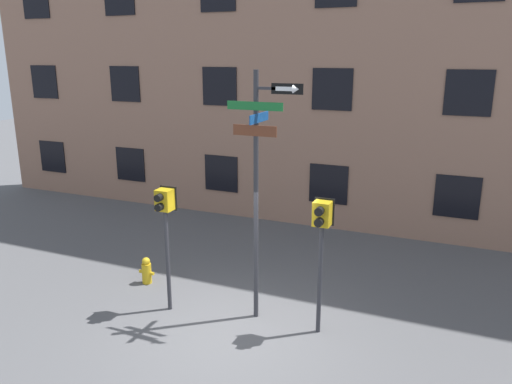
{
  "coord_description": "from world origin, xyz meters",
  "views": [
    {
      "loc": [
        3.48,
        -7.17,
        4.87
      ],
      "look_at": [
        0.09,
        0.83,
        2.49
      ],
      "focal_mm": 35.0,
      "sensor_mm": 36.0,
      "label": 1
    }
  ],
  "objects_px": {
    "pedestrian_signal_right": "(321,230)",
    "fire_hydrant": "(147,271)",
    "street_sign_pole": "(259,176)",
    "pedestrian_signal_left": "(165,216)"
  },
  "relations": [
    {
      "from": "pedestrian_signal_right",
      "to": "street_sign_pole",
      "type": "bearing_deg",
      "value": 176.29
    },
    {
      "from": "fire_hydrant",
      "to": "pedestrian_signal_left",
      "type": "bearing_deg",
      "value": -36.45
    },
    {
      "from": "pedestrian_signal_right",
      "to": "fire_hydrant",
      "type": "height_order",
      "value": "pedestrian_signal_right"
    },
    {
      "from": "pedestrian_signal_right",
      "to": "fire_hydrant",
      "type": "xyz_separation_m",
      "value": [
        -4.06,
        0.49,
        -1.68
      ]
    },
    {
      "from": "pedestrian_signal_left",
      "to": "fire_hydrant",
      "type": "relative_size",
      "value": 4.14
    },
    {
      "from": "pedestrian_signal_right",
      "to": "fire_hydrant",
      "type": "distance_m",
      "value": 4.42
    },
    {
      "from": "fire_hydrant",
      "to": "pedestrian_signal_right",
      "type": "bearing_deg",
      "value": -6.83
    },
    {
      "from": "street_sign_pole",
      "to": "pedestrian_signal_left",
      "type": "height_order",
      "value": "street_sign_pole"
    },
    {
      "from": "pedestrian_signal_right",
      "to": "fire_hydrant",
      "type": "bearing_deg",
      "value": 173.17
    },
    {
      "from": "fire_hydrant",
      "to": "street_sign_pole",
      "type": "bearing_deg",
      "value": -8.14
    }
  ]
}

